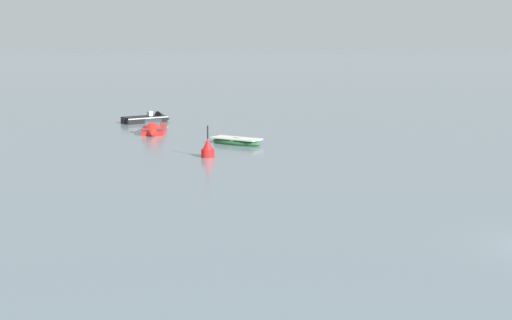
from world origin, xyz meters
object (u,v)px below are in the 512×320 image
at_px(rowboat_moored_0, 236,142).
at_px(channel_buoy, 208,150).
at_px(motorboat_moored_1, 154,131).
at_px(motorboat_moored_2, 151,120).

bearing_deg(rowboat_moored_0, channel_buoy, -72.31).
distance_m(motorboat_moored_1, motorboat_moored_2, 8.67).
xyz_separation_m(motorboat_moored_1, motorboat_moored_2, (0.84, 8.63, -0.06)).
relative_size(motorboat_moored_2, channel_buoy, 2.15).
bearing_deg(channel_buoy, rowboat_moored_0, 59.34).
bearing_deg(channel_buoy, motorboat_moored_2, 92.96).
bearing_deg(motorboat_moored_2, rowboat_moored_0, -94.64).
distance_m(motorboat_moored_1, channel_buoy, 13.10).
distance_m(rowboat_moored_0, channel_buoy, 6.39).
height_order(motorboat_moored_1, motorboat_moored_2, motorboat_moored_1).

